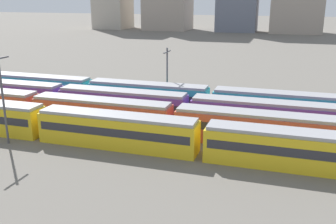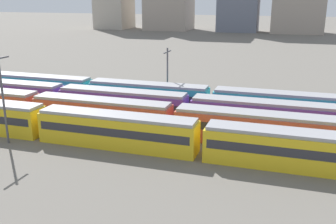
{
  "view_description": "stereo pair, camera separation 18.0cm",
  "coord_description": "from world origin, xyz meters",
  "px_view_note": "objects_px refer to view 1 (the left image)",
  "views": [
    {
      "loc": [
        35.3,
        -36.42,
        15.94
      ],
      "look_at": [
        21.43,
        7.8,
        2.04
      ],
      "focal_mm": 41.42,
      "sensor_mm": 36.0,
      "label": 1
    },
    {
      "loc": [
        35.47,
        -36.37,
        15.94
      ],
      "look_at": [
        21.43,
        7.8,
        2.04
      ],
      "focal_mm": 41.42,
      "sensor_mm": 36.0,
      "label": 2
    }
  ],
  "objects_px": {
    "train_track_0": "(117,130)",
    "catenary_pole_2": "(3,95)",
    "train_track_2": "(264,115)",
    "catenary_pole_1": "(167,73)",
    "train_track_1": "(174,120)",
    "train_track_3": "(148,95)"
  },
  "relations": [
    {
      "from": "train_track_2",
      "to": "train_track_3",
      "type": "xyz_separation_m",
      "value": [
        -17.12,
        5.2,
        -0.0
      ]
    },
    {
      "from": "train_track_0",
      "to": "train_track_1",
      "type": "bearing_deg",
      "value": 46.62
    },
    {
      "from": "train_track_1",
      "to": "train_track_3",
      "type": "relative_size",
      "value": 1.34
    },
    {
      "from": "train_track_0",
      "to": "catenary_pole_1",
      "type": "relative_size",
      "value": 6.51
    },
    {
      "from": "train_track_1",
      "to": "catenary_pole_2",
      "type": "relative_size",
      "value": 7.34
    },
    {
      "from": "catenary_pole_1",
      "to": "train_track_2",
      "type": "bearing_deg",
      "value": -28.74
    },
    {
      "from": "train_track_3",
      "to": "catenary_pole_1",
      "type": "xyz_separation_m",
      "value": [
        2.04,
        3.07,
        2.91
      ]
    },
    {
      "from": "train_track_3",
      "to": "train_track_1",
      "type": "bearing_deg",
      "value": -55.66
    },
    {
      "from": "train_track_1",
      "to": "catenary_pole_1",
      "type": "relative_size",
      "value": 8.72
    },
    {
      "from": "train_track_2",
      "to": "catenary_pole_2",
      "type": "xyz_separation_m",
      "value": [
        -27.11,
        -13.21,
        3.74
      ]
    },
    {
      "from": "train_track_3",
      "to": "catenary_pole_2",
      "type": "distance_m",
      "value": 21.28
    },
    {
      "from": "train_track_1",
      "to": "catenary_pole_1",
      "type": "distance_m",
      "value": 14.68
    },
    {
      "from": "train_track_2",
      "to": "catenary_pole_1",
      "type": "xyz_separation_m",
      "value": [
        -15.08,
        8.27,
        2.91
      ]
    },
    {
      "from": "train_track_2",
      "to": "catenary_pole_2",
      "type": "height_order",
      "value": "catenary_pole_2"
    },
    {
      "from": "train_track_3",
      "to": "catenary_pole_2",
      "type": "bearing_deg",
      "value": -118.49
    },
    {
      "from": "train_track_0",
      "to": "catenary_pole_2",
      "type": "height_order",
      "value": "catenary_pole_2"
    },
    {
      "from": "catenary_pole_1",
      "to": "train_track_0",
      "type": "bearing_deg",
      "value": -89.53
    },
    {
      "from": "catenary_pole_1",
      "to": "catenary_pole_2",
      "type": "height_order",
      "value": "catenary_pole_2"
    },
    {
      "from": "train_track_0",
      "to": "catenary_pole_2",
      "type": "relative_size",
      "value": 5.48
    },
    {
      "from": "train_track_0",
      "to": "catenary_pole_1",
      "type": "xyz_separation_m",
      "value": [
        -0.15,
        18.67,
        2.91
      ]
    },
    {
      "from": "train_track_1",
      "to": "train_track_2",
      "type": "xyz_separation_m",
      "value": [
        10.02,
        5.2,
        0.0
      ]
    },
    {
      "from": "train_track_1",
      "to": "catenary_pole_2",
      "type": "bearing_deg",
      "value": -154.9
    }
  ]
}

